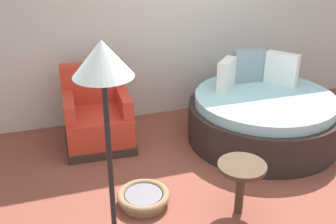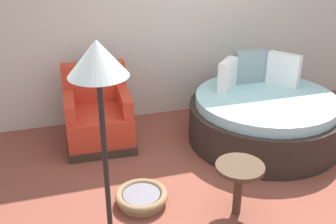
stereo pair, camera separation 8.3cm
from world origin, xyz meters
name	(u,v)px [view 2 (the right image)]	position (x,y,z in m)	size (l,w,h in m)	color
ground_plane	(230,192)	(0.00, 0.00, -0.01)	(8.00, 8.00, 0.02)	brown
back_wall	(171,9)	(0.00, 2.07, 1.44)	(8.00, 0.12, 2.88)	beige
round_daybed	(263,117)	(0.83, 0.89, 0.30)	(1.83, 1.83, 1.01)	#2D231E
red_armchair	(98,117)	(-1.12, 1.41, 0.33)	(0.83, 0.83, 0.94)	#38281E
pet_basket	(142,197)	(-0.90, 0.06, 0.07)	(0.51, 0.51, 0.13)	#8E704C
side_table	(239,174)	(-0.08, -0.32, 0.43)	(0.44, 0.44, 0.52)	#473323
floor_lamp	(99,83)	(-1.30, -0.58, 1.53)	(0.40, 0.40, 1.82)	black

